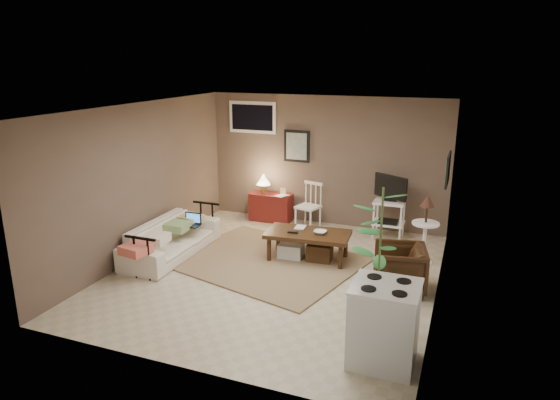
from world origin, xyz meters
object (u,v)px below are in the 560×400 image
at_px(red_console, 270,204).
at_px(side_table, 426,221).
at_px(sofa, 171,233).
at_px(tv_stand, 389,205).
at_px(coffee_table, 307,244).
at_px(armchair, 399,266).
at_px(stove, 384,324).
at_px(potted_plant, 380,254).
at_px(spindle_chair, 309,207).

xyz_separation_m(red_console, side_table, (2.98, -1.09, 0.35)).
bearing_deg(sofa, tv_stand, -56.39).
height_order(sofa, tv_stand, tv_stand).
relative_size(coffee_table, sofa, 0.70).
distance_m(tv_stand, armchair, 2.07).
distance_m(side_table, armchair, 1.13).
distance_m(red_console, side_table, 3.19).
bearing_deg(stove, potted_plant, 105.67).
relative_size(red_console, tv_stand, 0.83).
relative_size(coffee_table, potted_plant, 0.77).
bearing_deg(spindle_chair, stove, -61.77).
bearing_deg(potted_plant, red_console, 129.52).
height_order(spindle_chair, armchair, spindle_chair).
bearing_deg(potted_plant, sofa, 163.53).
bearing_deg(coffee_table, armchair, -19.77).
bearing_deg(tv_stand, coffee_table, -124.53).
bearing_deg(coffee_table, tv_stand, 55.47).
relative_size(sofa, side_table, 1.76).
distance_m(red_console, stove, 4.85).
height_order(red_console, tv_stand, tv_stand).
relative_size(sofa, red_console, 2.05).
relative_size(sofa, spindle_chair, 2.26).
relative_size(red_console, side_table, 0.85).
relative_size(red_console, spindle_chair, 1.10).
bearing_deg(tv_stand, red_console, 176.19).
xyz_separation_m(spindle_chair, side_table, (2.17, -0.96, 0.28)).
relative_size(sofa, tv_stand, 1.70).
xyz_separation_m(armchair, stove, (0.09, -1.77, 0.09)).
bearing_deg(sofa, red_console, -19.82).
height_order(spindle_chair, side_table, side_table).
bearing_deg(potted_plant, spindle_chair, 120.75).
distance_m(coffee_table, sofa, 2.16).
distance_m(coffee_table, side_table, 1.83).
relative_size(sofa, potted_plant, 1.11).
distance_m(armchair, potted_plant, 1.22).
bearing_deg(side_table, coffee_table, -162.71).
bearing_deg(coffee_table, sofa, -164.30).
height_order(coffee_table, spindle_chair, spindle_chair).
bearing_deg(armchair, side_table, 156.75).
distance_m(sofa, tv_stand, 3.71).
distance_m(spindle_chair, side_table, 2.39).
xyz_separation_m(coffee_table, stove, (1.57, -2.31, 0.17)).
distance_m(sofa, potted_plant, 3.64).
relative_size(spindle_chair, stove, 0.96).
height_order(coffee_table, potted_plant, potted_plant).
bearing_deg(tv_stand, side_table, -53.53).
distance_m(red_console, potted_plant, 4.22).
xyz_separation_m(coffee_table, sofa, (-2.07, -0.58, 0.10)).
bearing_deg(coffee_table, spindle_chair, 107.31).
relative_size(side_table, potted_plant, 0.63).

